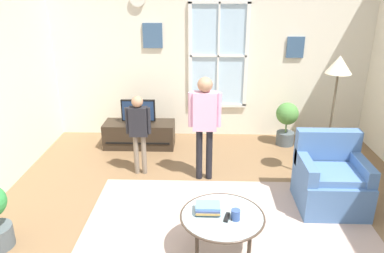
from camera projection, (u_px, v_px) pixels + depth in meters
ground_plane at (212, 244)px, 3.80m from camera, size 5.88×6.63×0.02m
back_wall at (210, 51)px, 6.14m from camera, size 5.28×0.17×2.95m
area_rug at (229, 236)px, 3.90m from camera, size 3.18×2.37×0.01m
tv_stand at (140, 134)px, 6.05m from camera, size 1.14×0.46×0.41m
television at (138, 111)px, 5.90m from camera, size 0.54×0.08×0.39m
armchair at (330, 180)px, 4.37m from camera, size 0.76×0.74×0.87m
coffee_table at (222, 218)px, 3.51m from camera, size 0.82×0.82×0.45m
book_stack at (208, 208)px, 3.53m from camera, size 0.24×0.20×0.09m
cup at (236, 215)px, 3.42m from camera, size 0.09×0.09×0.10m
remote_near_books at (227, 217)px, 3.45m from camera, size 0.07×0.15×0.02m
remote_near_cup at (235, 216)px, 3.47m from camera, size 0.08×0.15×0.02m
person_black_shirt at (139, 126)px, 4.98m from camera, size 0.34×0.16×1.14m
person_pink_shirt at (205, 117)px, 4.78m from camera, size 0.43×0.20×1.43m
potted_plant_by_window at (287, 121)px, 6.03m from camera, size 0.36×0.36×0.73m
floor_lamp at (337, 78)px, 4.54m from camera, size 0.32×0.32×1.70m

